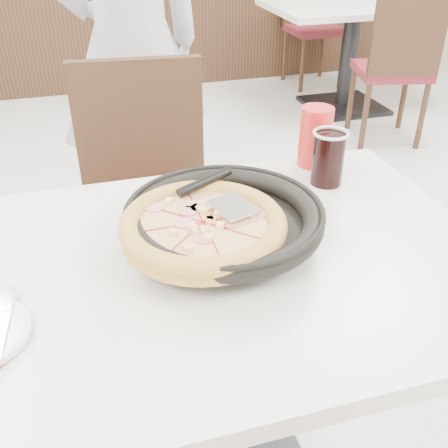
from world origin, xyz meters
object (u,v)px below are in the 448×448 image
object	(u,v)px
red_cup	(315,137)
bg_chair_right_near	(392,67)
cola_glass	(328,159)
main_table	(206,388)
chair_far	(149,222)
pizza_pan	(224,227)
diner_person	(131,48)
pizza	(203,231)
bg_chair_right_far	(315,27)
bg_table_right	(349,58)

from	to	relation	value
red_cup	bg_chair_right_near	world-z (taller)	bg_chair_right_near
cola_glass	main_table	bearing A→B (deg)	-148.19
main_table	chair_far	xyz separation A→B (m)	(-0.03, 0.63, 0.10)
pizza_pan	diner_person	world-z (taller)	diner_person
pizza	diner_person	world-z (taller)	diner_person
pizza	red_cup	size ratio (longest dim) A/B	2.01
pizza	bg_chair_right_far	world-z (taller)	bg_chair_right_far
pizza_pan	bg_table_right	distance (m)	3.16
main_table	pizza	size ratio (longest dim) A/B	3.73
main_table	cola_glass	xyz separation A→B (m)	(0.39, 0.24, 0.44)
pizza_pan	red_cup	size ratio (longest dim) A/B	2.29
chair_far	cola_glass	xyz separation A→B (m)	(0.41, -0.39, 0.34)
pizza	red_cup	world-z (taller)	red_cup
chair_far	pizza	size ratio (longest dim) A/B	2.95
pizza_pan	bg_chair_right_far	bearing A→B (deg)	61.82
cola_glass	bg_chair_right_near	size ratio (longest dim) A/B	0.14
pizza_pan	pizza	world-z (taller)	pizza
chair_far	red_cup	xyz separation A→B (m)	(0.43, -0.28, 0.35)
pizza	bg_chair_right_near	world-z (taller)	bg_chair_right_near
bg_chair_right_far	chair_far	bearing A→B (deg)	54.11
pizza	bg_table_right	bearing A→B (deg)	56.10
red_cup	chair_far	bearing A→B (deg)	146.81
cola_glass	bg_table_right	bearing A→B (deg)	59.97
main_table	bg_table_right	bearing A→B (deg)	56.14
main_table	bg_chair_right_far	world-z (taller)	bg_chair_right_far
chair_far	bg_chair_right_far	xyz separation A→B (m)	(1.82, 2.66, 0.00)
main_table	cola_glass	world-z (taller)	cola_glass
pizza_pan	bg_chair_right_far	xyz separation A→B (m)	(1.74, 3.25, -0.32)
chair_far	cola_glass	size ratio (longest dim) A/B	7.31
bg_table_right	main_table	bearing A→B (deg)	-123.86
main_table	pizza	xyz separation A→B (m)	(0.01, 0.01, 0.44)
pizza_pan	red_cup	bearing A→B (deg)	41.78
bg_chair_right_far	bg_chair_right_near	bearing A→B (deg)	85.90
main_table	bg_chair_right_near	distance (m)	2.68
main_table	diner_person	distance (m)	1.31
main_table	pizza	bearing A→B (deg)	66.05
red_cup	bg_chair_right_far	world-z (taller)	bg_chair_right_far
pizza_pan	pizza	distance (m)	0.06
cola_glass	bg_chair_right_far	distance (m)	3.38
main_table	red_cup	bearing A→B (deg)	41.13
bg_chair_right_near	bg_chair_right_far	size ratio (longest dim) A/B	1.00
pizza	cola_glass	bearing A→B (deg)	30.84
red_cup	bg_chair_right_near	size ratio (longest dim) A/B	0.17
cola_glass	red_cup	size ratio (longest dim) A/B	0.81
main_table	pizza_pan	distance (m)	0.42
pizza_pan	diner_person	size ratio (longest dim) A/B	0.21
main_table	bg_chair_right_far	xyz separation A→B (m)	(1.80, 3.29, 0.10)
cola_glass	bg_chair_right_far	size ratio (longest dim) A/B	0.14
pizza	bg_chair_right_near	distance (m)	2.69
chair_far	pizza_pan	size ratio (longest dim) A/B	2.59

